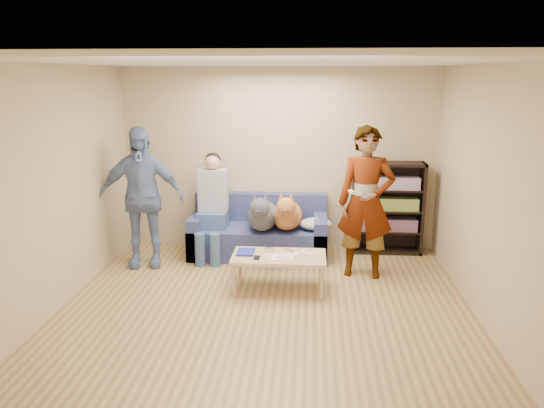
# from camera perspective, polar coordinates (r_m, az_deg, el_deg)

# --- Properties ---
(ground) EXTENTS (5.00, 5.00, 0.00)m
(ground) POSITION_cam_1_polar(r_m,az_deg,el_deg) (5.65, -0.93, -12.33)
(ground) COLOR olive
(ground) RESTS_ON ground
(ceiling) EXTENTS (5.00, 5.00, 0.00)m
(ceiling) POSITION_cam_1_polar(r_m,az_deg,el_deg) (5.08, -1.05, 15.06)
(ceiling) COLOR white
(ceiling) RESTS_ON ground
(wall_back) EXTENTS (4.50, 0.00, 4.50)m
(wall_back) POSITION_cam_1_polar(r_m,az_deg,el_deg) (7.66, 0.73, 4.85)
(wall_back) COLOR tan
(wall_back) RESTS_ON ground
(wall_front) EXTENTS (4.50, 0.00, 4.50)m
(wall_front) POSITION_cam_1_polar(r_m,az_deg,el_deg) (2.85, -5.65, -10.79)
(wall_front) COLOR tan
(wall_front) RESTS_ON ground
(wall_left) EXTENTS (0.00, 5.00, 5.00)m
(wall_left) POSITION_cam_1_polar(r_m,az_deg,el_deg) (5.86, -23.47, 0.94)
(wall_left) COLOR tan
(wall_left) RESTS_ON ground
(wall_right) EXTENTS (0.00, 5.00, 5.00)m
(wall_right) POSITION_cam_1_polar(r_m,az_deg,el_deg) (5.49, 23.12, 0.18)
(wall_right) COLOR tan
(wall_right) RESTS_ON ground
(blanket) EXTENTS (0.44, 0.37, 0.15)m
(blanket) POSITION_cam_1_polar(r_m,az_deg,el_deg) (7.25, 4.72, -2.15)
(blanket) COLOR #A7A7AC
(blanket) RESTS_ON sofa
(person_standing_right) EXTENTS (0.75, 0.55, 1.89)m
(person_standing_right) POSITION_cam_1_polar(r_m,az_deg,el_deg) (6.65, 10.07, 0.16)
(person_standing_right) COLOR gray
(person_standing_right) RESTS_ON ground
(person_standing_left) EXTENTS (1.14, 0.62, 1.85)m
(person_standing_left) POSITION_cam_1_polar(r_m,az_deg,el_deg) (7.13, -13.91, 0.72)
(person_standing_left) COLOR #798EC3
(person_standing_left) RESTS_ON ground
(held_controller) EXTENTS (0.07, 0.13, 0.03)m
(held_controller) POSITION_cam_1_polar(r_m,az_deg,el_deg) (6.39, 8.52, 1.31)
(held_controller) COLOR white
(held_controller) RESTS_ON person_standing_right
(notebook_blue) EXTENTS (0.20, 0.26, 0.03)m
(notebook_blue) POSITION_cam_1_polar(r_m,az_deg,el_deg) (6.33, -2.85, -5.18)
(notebook_blue) COLOR #1C299A
(notebook_blue) RESTS_ON coffee_table
(papers) EXTENTS (0.26, 0.20, 0.02)m
(papers) POSITION_cam_1_polar(r_m,az_deg,el_deg) (6.15, 1.16, -5.79)
(papers) COLOR white
(papers) RESTS_ON coffee_table
(magazine) EXTENTS (0.22, 0.17, 0.01)m
(magazine) POSITION_cam_1_polar(r_m,az_deg,el_deg) (6.16, 1.45, -5.61)
(magazine) COLOR beige
(magazine) RESTS_ON coffee_table
(camera_silver) EXTENTS (0.11, 0.06, 0.05)m
(camera_silver) POSITION_cam_1_polar(r_m,az_deg,el_deg) (6.36, -0.26, -4.94)
(camera_silver) COLOR #B4B5B9
(camera_silver) RESTS_ON coffee_table
(controller_a) EXTENTS (0.04, 0.13, 0.03)m
(controller_a) POSITION_cam_1_polar(r_m,az_deg,el_deg) (6.33, 3.35, -5.16)
(controller_a) COLOR white
(controller_a) RESTS_ON coffee_table
(controller_b) EXTENTS (0.09, 0.06, 0.03)m
(controller_b) POSITION_cam_1_polar(r_m,az_deg,el_deg) (6.25, 4.07, -5.41)
(controller_b) COLOR white
(controller_b) RESTS_ON coffee_table
(headphone_cup_a) EXTENTS (0.07, 0.07, 0.02)m
(headphone_cup_a) POSITION_cam_1_polar(r_m,az_deg,el_deg) (6.22, 2.59, -5.55)
(headphone_cup_a) COLOR white
(headphone_cup_a) RESTS_ON coffee_table
(headphone_cup_b) EXTENTS (0.07, 0.07, 0.02)m
(headphone_cup_b) POSITION_cam_1_polar(r_m,az_deg,el_deg) (6.29, 2.61, -5.31)
(headphone_cup_b) COLOR white
(headphone_cup_b) RESTS_ON coffee_table
(pen_orange) EXTENTS (0.13, 0.06, 0.01)m
(pen_orange) POSITION_cam_1_polar(r_m,az_deg,el_deg) (6.10, 0.47, -5.99)
(pen_orange) COLOR orange
(pen_orange) RESTS_ON coffee_table
(pen_black) EXTENTS (0.13, 0.08, 0.01)m
(pen_black) POSITION_cam_1_polar(r_m,az_deg,el_deg) (6.41, 1.93, -5.00)
(pen_black) COLOR black
(pen_black) RESTS_ON coffee_table
(wallet) EXTENTS (0.07, 0.12, 0.02)m
(wallet) POSITION_cam_1_polar(r_m,az_deg,el_deg) (6.15, -1.65, -5.78)
(wallet) COLOR black
(wallet) RESTS_ON coffee_table
(sofa) EXTENTS (1.90, 0.85, 0.82)m
(sofa) POSITION_cam_1_polar(r_m,az_deg,el_deg) (7.51, -1.39, -3.31)
(sofa) COLOR #515B93
(sofa) RESTS_ON ground
(person_seated) EXTENTS (0.40, 0.73, 1.47)m
(person_seated) POSITION_cam_1_polar(r_m,az_deg,el_deg) (7.35, -6.44, 0.20)
(person_seated) COLOR #416490
(person_seated) RESTS_ON sofa
(dog_gray) EXTENTS (0.42, 1.25, 0.61)m
(dog_gray) POSITION_cam_1_polar(r_m,az_deg,el_deg) (7.17, -1.02, -1.15)
(dog_gray) COLOR #4D4F57
(dog_gray) RESTS_ON sofa
(dog_tan) EXTENTS (0.41, 1.17, 0.60)m
(dog_tan) POSITION_cam_1_polar(r_m,az_deg,el_deg) (7.21, 1.64, -1.10)
(dog_tan) COLOR #BF763A
(dog_tan) RESTS_ON sofa
(coffee_table) EXTENTS (1.10, 0.60, 0.42)m
(coffee_table) POSITION_cam_1_polar(r_m,az_deg,el_deg) (6.27, 0.75, -5.94)
(coffee_table) COLOR #D1B981
(coffee_table) RESTS_ON ground
(bookshelf) EXTENTS (1.00, 0.34, 1.30)m
(bookshelf) POSITION_cam_1_polar(r_m,az_deg,el_deg) (7.68, 12.26, -0.18)
(bookshelf) COLOR black
(bookshelf) RESTS_ON ground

